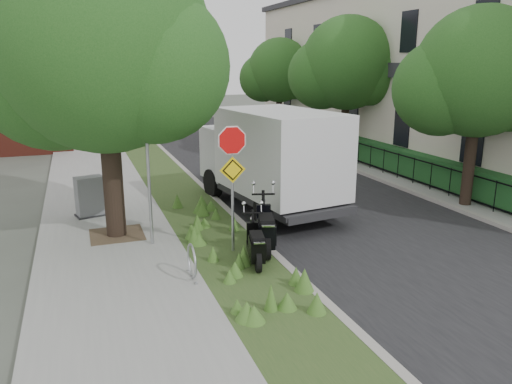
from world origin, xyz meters
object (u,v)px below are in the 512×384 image
Objects in this scene: utility_cabinet at (90,197)px; box_truck at (270,155)px; sign_assembly at (232,163)px; scooter_near at (256,249)px; scooter_far at (266,234)px.

box_truck is at bearing -9.05° from utility_cabinet.
scooter_near is at bearing -76.58° from sign_assembly.
sign_assembly is 2.09m from scooter_near.
sign_assembly is at bearing -124.13° from box_truck.
sign_assembly is at bearing 157.62° from scooter_far.
sign_assembly is 1.92m from scooter_far.
utility_cabinet is at bearing 130.39° from scooter_far.
scooter_far is at bearing -49.61° from utility_cabinet.
scooter_far reaches higher than scooter_near.
utility_cabinet is (-3.91, 4.59, 0.11)m from scooter_far.
scooter_far is 4.22m from box_truck.
utility_cabinet is at bearing 122.81° from scooter_near.
sign_assembly is 1.95× the size of scooter_near.
scooter_far is 0.31× the size of box_truck.
scooter_near is at bearing -115.21° from box_truck.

